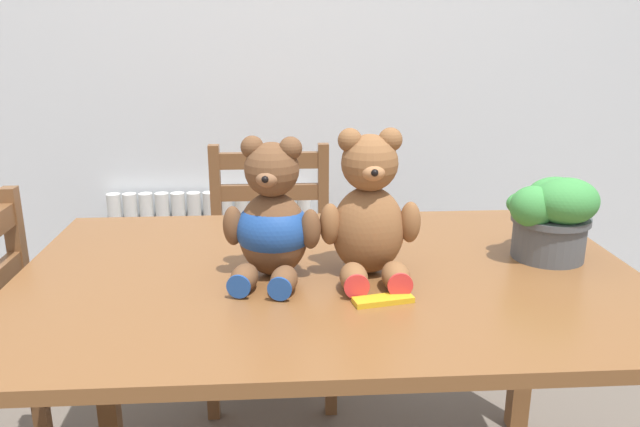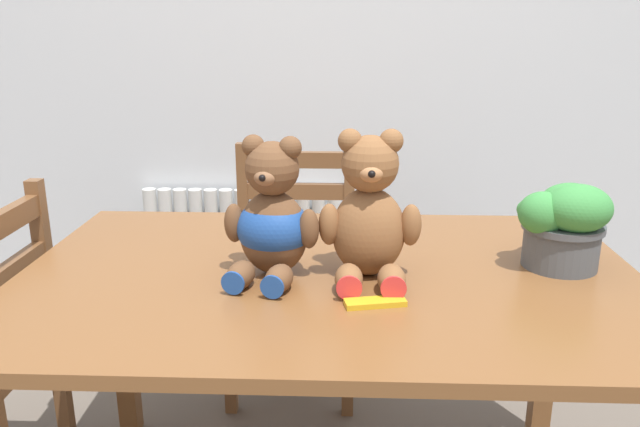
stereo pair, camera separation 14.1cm
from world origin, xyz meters
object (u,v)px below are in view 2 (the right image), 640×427
object	(u,v)px
teddy_bear_right	(369,215)
potted_plant	(565,222)
chocolate_bar	(375,302)
wooden_chair_behind	(293,263)
teddy_bear_left	(272,221)

from	to	relation	value
teddy_bear_right	potted_plant	xyz separation A→B (m)	(0.46, 0.07, -0.03)
teddy_bear_right	chocolate_bar	distance (m)	0.21
teddy_bear_right	potted_plant	world-z (taller)	teddy_bear_right
wooden_chair_behind	teddy_bear_left	world-z (taller)	teddy_bear_left
teddy_bear_left	chocolate_bar	size ratio (longest dim) A/B	2.55
teddy_bear_left	potted_plant	world-z (taller)	teddy_bear_left
teddy_bear_left	wooden_chair_behind	bearing A→B (deg)	-76.72
teddy_bear_right	potted_plant	bearing A→B (deg)	-171.87
wooden_chair_behind	chocolate_bar	distance (m)	1.05
teddy_bear_right	teddy_bear_left	bearing A→B (deg)	-1.90
teddy_bear_left	chocolate_bar	bearing A→B (deg)	156.06
chocolate_bar	wooden_chair_behind	bearing A→B (deg)	104.49
potted_plant	wooden_chair_behind	bearing A→B (deg)	133.48
teddy_bear_left	teddy_bear_right	xyz separation A→B (m)	(0.22, -0.00, 0.02)
chocolate_bar	potted_plant	bearing A→B (deg)	27.29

